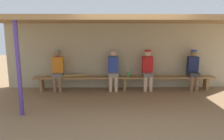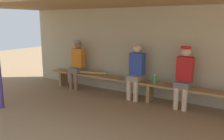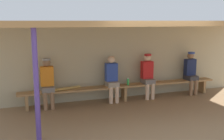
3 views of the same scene
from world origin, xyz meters
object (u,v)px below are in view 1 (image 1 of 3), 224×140
object	(u,v)px
support_post	(19,69)
player_in_blue	(113,69)
player_shirtless_tan	(58,68)
bench	(124,79)
player_leftmost	(148,68)
water_bottle_orange	(128,74)
player_in_red	(193,68)
baseball_bat	(72,76)

from	to	relation	value
support_post	player_in_blue	size ratio (longest dim) A/B	1.65
player_in_blue	player_shirtless_tan	bearing A→B (deg)	179.98
bench	player_leftmost	distance (m)	0.84
bench	water_bottle_orange	distance (m)	0.21
bench	player_in_blue	xyz separation A→B (m)	(-0.38, 0.00, 0.34)
bench	water_bottle_orange	size ratio (longest dim) A/B	27.94
bench	player_leftmost	xyz separation A→B (m)	(0.76, 0.00, 0.36)
player_leftmost	player_in_blue	world-z (taller)	player_leftmost
player_shirtless_tan	player_in_red	bearing A→B (deg)	0.00
water_bottle_orange	baseball_bat	bearing A→B (deg)	179.19
player_leftmost	player_in_blue	bearing A→B (deg)	-179.98
bench	player_in_red	world-z (taller)	player_in_red
support_post	bench	bearing A→B (deg)	39.04
player_leftmost	support_post	bearing A→B (deg)	-147.90
bench	player_in_red	xyz separation A→B (m)	(2.28, 0.00, 0.36)
player_leftmost	player_in_red	size ratio (longest dim) A/B	1.00
baseball_bat	player_shirtless_tan	bearing A→B (deg)	166.42
player_in_red	water_bottle_orange	world-z (taller)	player_in_red
player_leftmost	baseball_bat	bearing A→B (deg)	-179.92
support_post	player_leftmost	size ratio (longest dim) A/B	1.64
player_shirtless_tan	player_in_red	xyz separation A→B (m)	(4.48, 0.00, 0.00)
bench	player_shirtless_tan	size ratio (longest dim) A/B	4.46
player_in_blue	water_bottle_orange	size ratio (longest dim) A/B	6.22
water_bottle_orange	player_in_red	bearing A→B (deg)	0.78
baseball_bat	player_leftmost	bearing A→B (deg)	-13.06
player_shirtless_tan	baseball_bat	size ratio (longest dim) A/B	1.52
player_shirtless_tan	water_bottle_orange	distance (m)	2.31
support_post	bench	xyz separation A→B (m)	(2.59, 2.10, -0.71)
player_leftmost	player_in_blue	xyz separation A→B (m)	(-1.14, -0.00, -0.02)
support_post	water_bottle_orange	xyz separation A→B (m)	(2.70, 2.07, -0.54)
player_shirtless_tan	player_in_red	distance (m)	4.48
support_post	water_bottle_orange	distance (m)	3.45
bench	player_leftmost	bearing A→B (deg)	0.27
bench	baseball_bat	world-z (taller)	baseball_bat
bench	baseball_bat	size ratio (longest dim) A/B	6.76
player_in_blue	player_leftmost	bearing A→B (deg)	0.02
water_bottle_orange	baseball_bat	size ratio (longest dim) A/B	0.24
player_leftmost	baseball_bat	world-z (taller)	player_leftmost
player_leftmost	water_bottle_orange	size ratio (longest dim) A/B	6.26
support_post	water_bottle_orange	world-z (taller)	support_post
support_post	water_bottle_orange	bearing A→B (deg)	37.50
player_shirtless_tan	player_leftmost	bearing A→B (deg)	0.00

